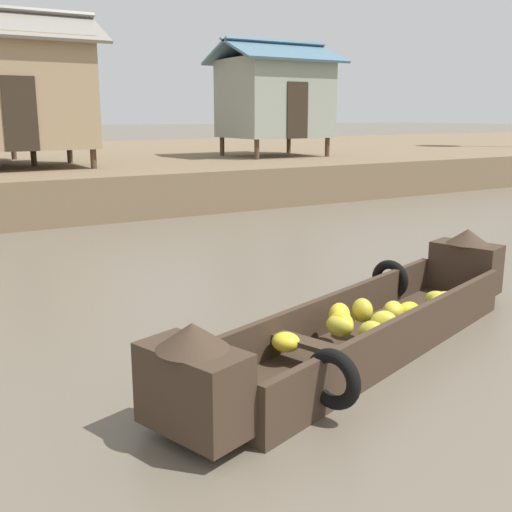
% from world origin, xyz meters
% --- Properties ---
extents(ground_plane, '(300.00, 300.00, 0.00)m').
position_xyz_m(ground_plane, '(0.00, 10.00, 0.00)').
color(ground_plane, '#665B4C').
extents(riverbank_strip, '(160.00, 20.00, 1.08)m').
position_xyz_m(riverbank_strip, '(0.00, 24.84, 0.54)').
color(riverbank_strip, '#756047').
rests_on(riverbank_strip, ground).
extents(banana_boat, '(5.55, 2.63, 0.98)m').
position_xyz_m(banana_boat, '(-0.73, 5.69, 0.32)').
color(banana_boat, '#3D2D21').
rests_on(banana_boat, ground).
extents(stilt_house_mid_right, '(4.69, 3.28, 4.09)m').
position_xyz_m(stilt_house_mid_right, '(-1.98, 18.51, 3.09)').
color(stilt_house_mid_right, '#4C3826').
rests_on(stilt_house_mid_right, riverbank_strip).
extents(stilt_house_right, '(3.93, 3.26, 3.85)m').
position_xyz_m(stilt_house_right, '(6.76, 19.26, 3.09)').
color(stilt_house_right, '#4C3826').
rests_on(stilt_house_right, riverbank_strip).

